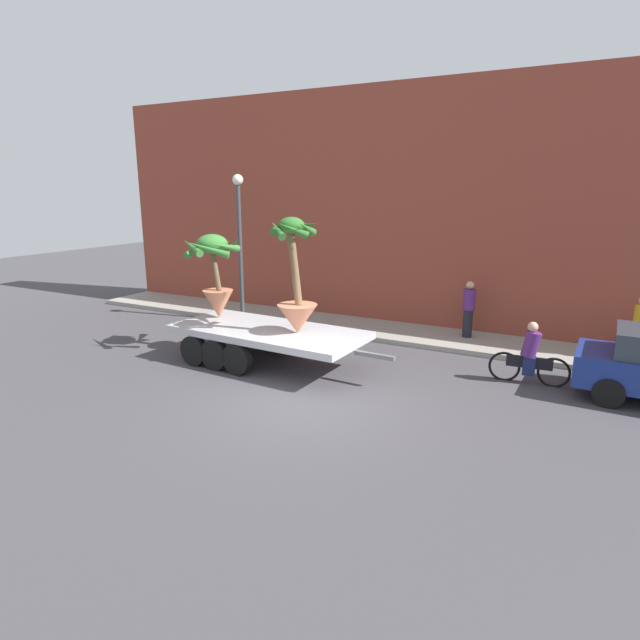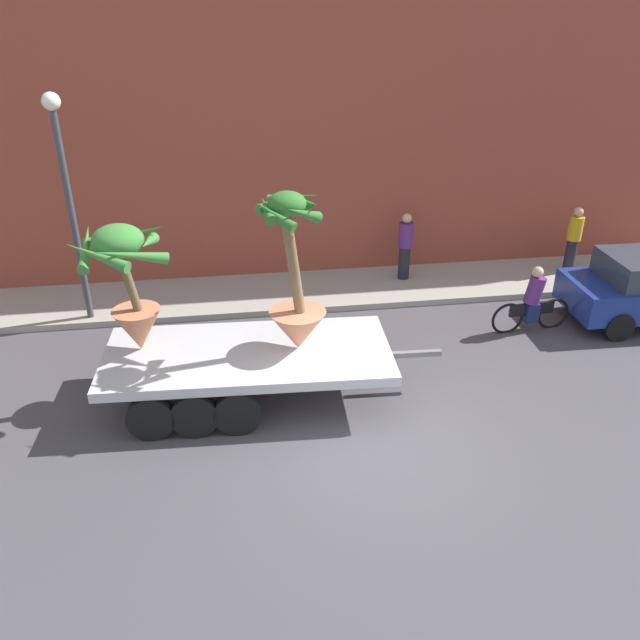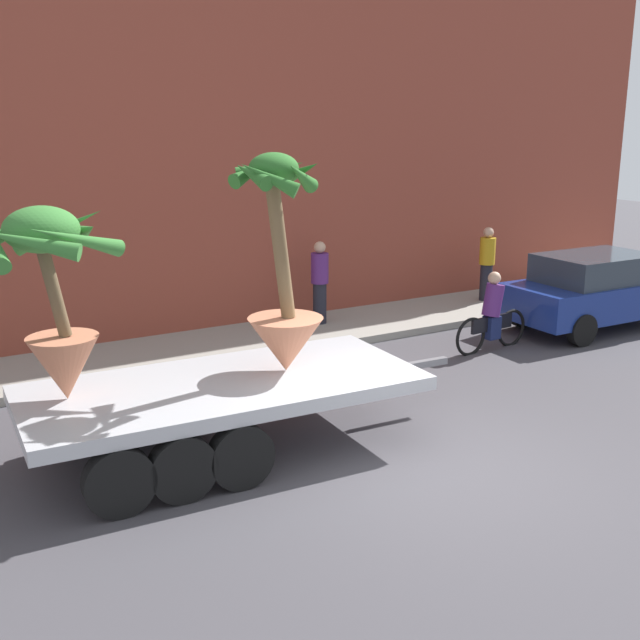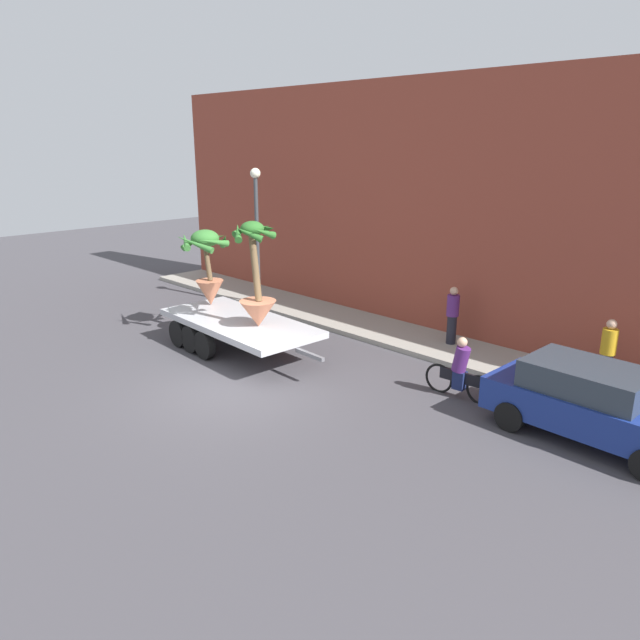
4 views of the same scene
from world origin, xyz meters
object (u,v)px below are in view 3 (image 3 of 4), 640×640
Objects in this scene: potted_palm_rear at (282,290)px; pedestrian_near_gate at (487,262)px; parked_car at (599,289)px; pedestrian_far_left at (320,281)px; cyclist at (492,316)px; flatbed_trailer at (205,401)px; potted_palm_middle at (53,297)px.

pedestrian_near_gate is at bearing 30.14° from potted_palm_rear.
parked_car is 5.82m from pedestrian_far_left.
parked_car reaches higher than cyclist.
flatbed_trailer is 1.75m from potted_palm_rear.
potted_palm_middle is 0.55× the size of parked_car.
pedestrian_far_left is (-5.10, 2.80, 0.22)m from parked_car.
potted_palm_rear is 1.56× the size of cyclist.
pedestrian_near_gate reaches higher than flatbed_trailer.
potted_palm_middle is (-1.70, 0.32, 1.51)m from flatbed_trailer.
potted_palm_middle reaches higher than pedestrian_near_gate.
cyclist is (6.48, 1.71, -0.08)m from flatbed_trailer.
pedestrian_near_gate is 1.00× the size of pedestrian_far_left.
pedestrian_near_gate is (10.50, 4.11, -1.22)m from potted_palm_middle.
potted_palm_middle is at bearing 172.77° from potted_palm_rear.
flatbed_trailer is at bearing -10.84° from potted_palm_middle.
flatbed_trailer is 2.29m from potted_palm_middle.
parked_car reaches higher than flatbed_trailer.
potted_palm_middle is 1.36× the size of pedestrian_near_gate.
pedestrian_far_left reaches higher than parked_car.
parked_car is at bearing 10.60° from flatbed_trailer.
parked_car is at bearing -75.51° from pedestrian_near_gate.
cyclist is (5.37, 1.74, -1.43)m from potted_palm_rear.
pedestrian_far_left is (4.39, 4.58, 0.29)m from flatbed_trailer.
potted_palm_middle is at bearing -170.39° from cyclist.
pedestrian_near_gate is (2.32, 2.72, 0.37)m from cyclist.
flatbed_trailer is 2.64× the size of potted_palm_middle.
cyclist is 3.57m from pedestrian_far_left.
potted_palm_middle is 1.27× the size of cyclist.
pedestrian_near_gate is 4.42m from pedestrian_far_left.
parked_car is at bearing 12.18° from potted_palm_rear.
flatbed_trailer is 6.34m from pedestrian_far_left.
potted_palm_middle is at bearing -158.63° from pedestrian_near_gate.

